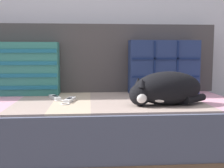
# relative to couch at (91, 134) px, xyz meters

# --- Properties ---
(couch) EXTENTS (1.80, 0.86, 0.42)m
(couch) POSITION_rel_couch_xyz_m (0.00, 0.00, 0.00)
(couch) COLOR brown
(couch) RESTS_ON ground_plane
(sofa_backrest) EXTENTS (1.77, 0.14, 0.47)m
(sofa_backrest) POSITION_rel_couch_xyz_m (-0.00, 0.36, 0.45)
(sofa_backrest) COLOR #474242
(sofa_backrest) RESTS_ON couch
(throw_pillow_quilted) EXTENTS (0.47, 0.14, 0.36)m
(throw_pillow_quilted) POSITION_rel_couch_xyz_m (0.50, 0.21, 0.39)
(throw_pillow_quilted) COLOR navy
(throw_pillow_quilted) RESTS_ON couch
(throw_pillow_striped) EXTENTS (0.48, 0.14, 0.35)m
(throw_pillow_striped) POSITION_rel_couch_xyz_m (-0.44, 0.21, 0.39)
(throw_pillow_striped) COLOR #337A70
(throw_pillow_striped) RESTS_ON couch
(sleeping_cat) EXTENTS (0.44, 0.24, 0.18)m
(sleeping_cat) POSITION_rel_couch_xyz_m (0.40, -0.21, 0.30)
(sleeping_cat) COLOR black
(sleeping_cat) RESTS_ON couch
(game_remote_near) EXTENTS (0.08, 0.20, 0.02)m
(game_remote_near) POSITION_rel_couch_xyz_m (-0.12, -0.07, 0.22)
(game_remote_near) COLOR white
(game_remote_near) RESTS_ON couch
(game_remote_far) EXTENTS (0.11, 0.18, 0.02)m
(game_remote_far) POSITION_rel_couch_xyz_m (-0.21, 0.03, 0.22)
(game_remote_far) COLOR white
(game_remote_far) RESTS_ON couch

